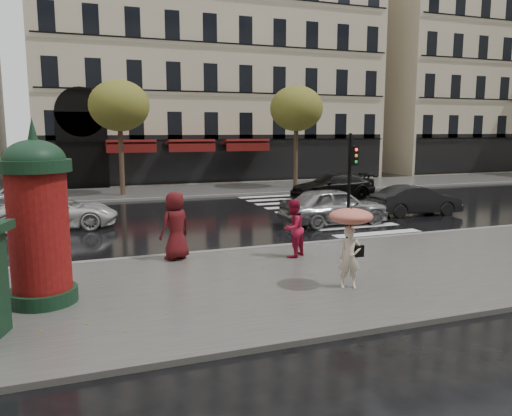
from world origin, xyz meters
name	(u,v)px	position (x,y,z in m)	size (l,w,h in m)	color
ground	(268,279)	(0.00, 0.00, 0.00)	(160.00, 160.00, 0.00)	black
near_sidewalk	(275,282)	(0.00, -0.50, 0.06)	(90.00, 7.00, 0.12)	#474744
far_sidewalk	(155,192)	(0.00, 19.00, 0.06)	(90.00, 6.00, 0.12)	#474744
near_kerb	(233,251)	(0.00, 3.00, 0.07)	(90.00, 0.25, 0.14)	slate
far_kerb	(163,198)	(0.00, 16.00, 0.07)	(90.00, 0.25, 0.14)	slate
zebra_crossing	(311,211)	(6.00, 9.60, 0.01)	(3.60, 11.75, 0.01)	silver
bldg_far_corner	(203,38)	(6.00, 30.00, 11.31)	(26.00, 14.00, 22.90)	#B7A88C
bldg_far_right	(472,56)	(34.00, 30.00, 11.31)	(24.00, 14.00, 22.90)	#B7A88C
tree_far_left	(119,106)	(-2.00, 18.00, 5.17)	(3.40, 3.40, 6.64)	#38281C
tree_far_right	(296,109)	(9.00, 18.00, 5.17)	(3.40, 3.40, 6.64)	#38281C
woman_umbrella	(350,234)	(1.43, -1.65, 1.42)	(1.03, 1.03, 1.97)	#EFDDC5
woman_red	(293,228)	(1.37, 1.48, 0.98)	(0.84, 0.65, 1.72)	#A81435
man_burgundy	(175,226)	(-1.93, 2.40, 1.11)	(0.97, 0.63, 1.98)	#511014
morris_column	(38,216)	(-5.36, -0.27, 2.03)	(1.48, 1.48, 3.98)	black
traffic_light	(351,177)	(4.02, 2.73, 2.31)	(0.26, 0.35, 3.61)	black
car_silver	(334,206)	(5.32, 6.14, 0.77)	(1.81, 4.51, 1.54)	#9E9EA2
car_darkgrey	(416,200)	(10.00, 6.96, 0.67)	(1.42, 4.06, 1.34)	black
car_white	(58,212)	(-5.28, 9.26, 0.63)	(2.10, 4.56, 1.27)	silver
car_black	(332,186)	(9.10, 13.22, 0.71)	(1.98, 4.88, 1.42)	black
car_far_silver	(16,197)	(-7.27, 14.28, 0.71)	(1.68, 4.17, 1.42)	silver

